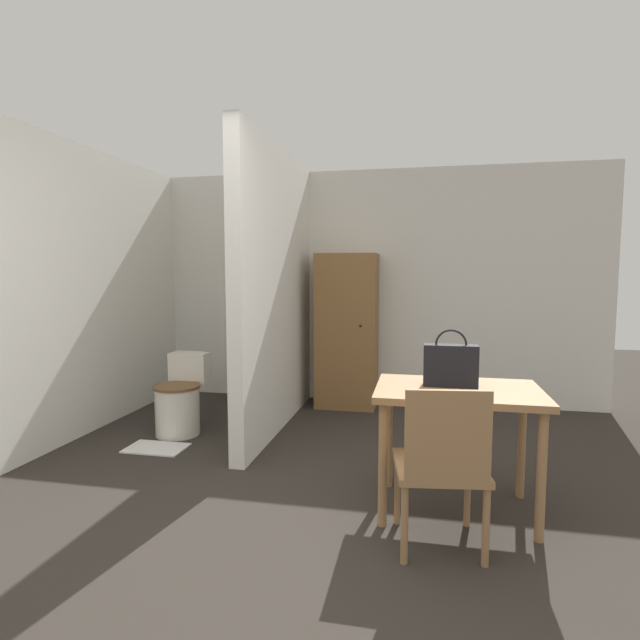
# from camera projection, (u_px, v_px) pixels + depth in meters

# --- Properties ---
(ground_plane) EXTENTS (16.00, 16.00, 0.00)m
(ground_plane) POSITION_uv_depth(u_px,v_px,m) (248.00, 591.00, 2.21)
(ground_plane) COLOR #2D2823
(wall_back) EXTENTS (5.25, 0.12, 2.50)m
(wall_back) POSITION_uv_depth(u_px,v_px,m) (354.00, 287.00, 5.49)
(wall_back) COLOR silver
(wall_back) RESTS_ON ground_plane
(wall_left) EXTENTS (0.12, 4.42, 2.50)m
(wall_left) POSITION_uv_depth(u_px,v_px,m) (69.00, 292.00, 4.20)
(wall_left) COLOR silver
(wall_left) RESTS_ON ground_plane
(partition_wall) EXTENTS (0.12, 2.13, 2.50)m
(partition_wall) POSITION_uv_depth(u_px,v_px,m) (277.00, 290.00, 4.50)
(partition_wall) COLOR silver
(partition_wall) RESTS_ON ground_plane
(dining_table) EXTENTS (0.94, 0.65, 0.74)m
(dining_table) POSITION_uv_depth(u_px,v_px,m) (458.00, 405.00, 2.91)
(dining_table) COLOR #997047
(dining_table) RESTS_ON ground_plane
(wooden_chair) EXTENTS (0.50, 0.50, 0.87)m
(wooden_chair) POSITION_uv_depth(u_px,v_px,m) (442.00, 462.00, 2.49)
(wooden_chair) COLOR #997047
(wooden_chair) RESTS_ON ground_plane
(toilet) EXTENTS (0.40, 0.55, 0.68)m
(toilet) POSITION_uv_depth(u_px,v_px,m) (180.00, 400.00, 4.39)
(toilet) COLOR silver
(toilet) RESTS_ON ground_plane
(handbag) EXTENTS (0.31, 0.10, 0.34)m
(handbag) POSITION_uv_depth(u_px,v_px,m) (451.00, 365.00, 2.93)
(handbag) COLOR black
(handbag) RESTS_ON dining_table
(wooden_cabinet) EXTENTS (0.62, 0.48, 1.61)m
(wooden_cabinet) POSITION_uv_depth(u_px,v_px,m) (347.00, 331.00, 5.24)
(wooden_cabinet) COLOR brown
(wooden_cabinet) RESTS_ON ground_plane
(bath_mat) EXTENTS (0.47, 0.30, 0.01)m
(bath_mat) POSITION_uv_depth(u_px,v_px,m) (156.00, 448.00, 4.00)
(bath_mat) COLOR silver
(bath_mat) RESTS_ON ground_plane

